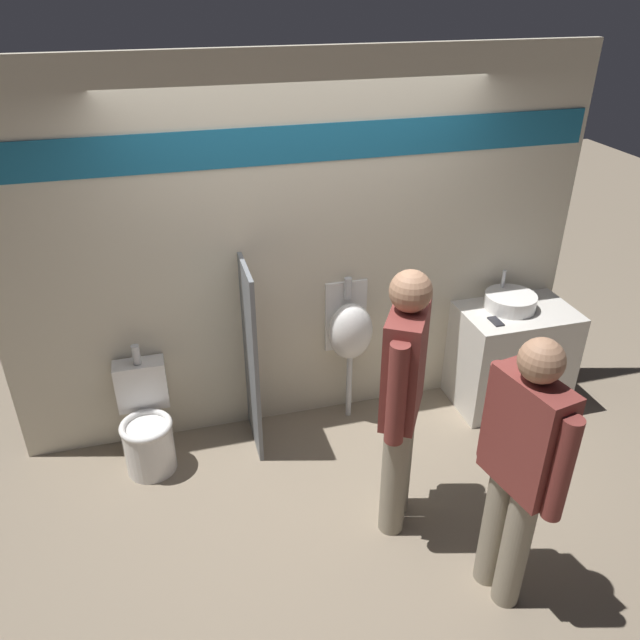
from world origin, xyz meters
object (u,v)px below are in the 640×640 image
Objects in this scene: toilet at (147,427)px; person_in_vest at (520,466)px; cell_phone at (496,321)px; sink_basin at (510,301)px; person_with_lanyard at (402,396)px; urinal_near_counter at (350,331)px.

toilet is 0.53× the size of person_in_vest.
cell_phone is at bearing -2.72° from toilet.
sink_basin is 0.28m from cell_phone.
person_with_lanyard reaches higher than person_in_vest.
person_with_lanyard reaches higher than sink_basin.
person_with_lanyard is at bearing 19.07° from person_in_vest.
urinal_near_counter is 0.66× the size of person_with_lanyard.
person_in_vest reaches higher than sink_basin.
person_in_vest is at bearing -118.53° from person_with_lanyard.
sink_basin is at bearing -20.76° from person_with_lanyard.
sink_basin reaches higher than toilet.
sink_basin is 1.26m from urinal_near_counter.
person_in_vest reaches higher than cell_phone.
toilet is 2.53m from person_in_vest.
person_in_vest is at bearing -79.37° from urinal_near_counter.
urinal_near_counter is at bearing 175.25° from sink_basin.
person_with_lanyard reaches higher than toilet.
cell_phone is 0.08× the size of person_in_vest.
sink_basin is at bearing 39.19° from cell_phone.
person_with_lanyard is (-1.08, -0.84, 0.13)m from cell_phone.
urinal_near_counter is 1.33× the size of toilet.
sink_basin is 0.22× the size of person_with_lanyard.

